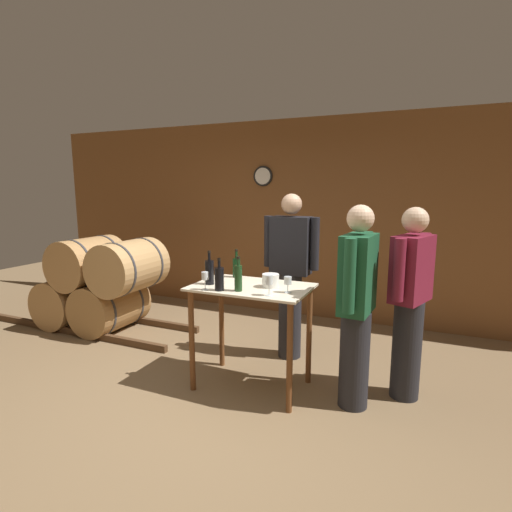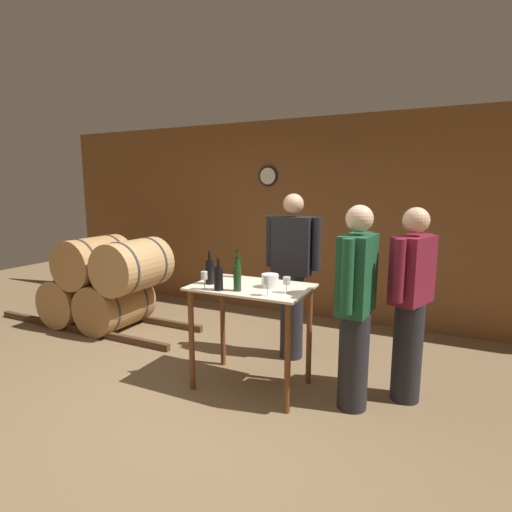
# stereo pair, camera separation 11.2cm
# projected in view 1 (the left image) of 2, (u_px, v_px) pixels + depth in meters

# --- Properties ---
(ground_plane) EXTENTS (14.00, 14.00, 0.00)m
(ground_plane) POSITION_uv_depth(u_px,v_px,m) (201.00, 409.00, 3.25)
(ground_plane) COLOR brown
(back_wall) EXTENTS (8.40, 0.08, 2.70)m
(back_wall) POSITION_uv_depth(u_px,v_px,m) (303.00, 219.00, 5.49)
(back_wall) COLOR brown
(back_wall) RESTS_ON ground_plane
(barrel_rack) EXTENTS (2.82, 0.82, 1.17)m
(barrel_rack) POSITION_uv_depth(u_px,v_px,m) (99.00, 285.00, 5.06)
(barrel_rack) COLOR #4C331E
(barrel_rack) RESTS_ON ground_plane
(tasting_table) EXTENTS (1.02, 0.67, 0.94)m
(tasting_table) POSITION_uv_depth(u_px,v_px,m) (251.00, 308.00, 3.52)
(tasting_table) COLOR beige
(tasting_table) RESTS_ON ground_plane
(wine_bottle_far_left) EXTENTS (0.08, 0.08, 0.30)m
(wine_bottle_far_left) POSITION_uv_depth(u_px,v_px,m) (209.00, 272.00, 3.53)
(wine_bottle_far_left) COLOR black
(wine_bottle_far_left) RESTS_ON tasting_table
(wine_bottle_left) EXTENTS (0.07, 0.07, 0.27)m
(wine_bottle_left) POSITION_uv_depth(u_px,v_px,m) (236.00, 267.00, 3.81)
(wine_bottle_left) COLOR black
(wine_bottle_left) RESTS_ON tasting_table
(wine_bottle_center) EXTENTS (0.08, 0.08, 0.28)m
(wine_bottle_center) POSITION_uv_depth(u_px,v_px,m) (219.00, 278.00, 3.32)
(wine_bottle_center) COLOR black
(wine_bottle_center) RESTS_ON tasting_table
(wine_bottle_right) EXTENTS (0.06, 0.06, 0.29)m
(wine_bottle_right) POSITION_uv_depth(u_px,v_px,m) (238.00, 277.00, 3.29)
(wine_bottle_right) COLOR #193819
(wine_bottle_right) RESTS_ON tasting_table
(wine_glass_near_left) EXTENTS (0.06, 0.06, 0.15)m
(wine_glass_near_left) POSITION_uv_depth(u_px,v_px,m) (205.00, 277.00, 3.33)
(wine_glass_near_left) COLOR silver
(wine_glass_near_left) RESTS_ON tasting_table
(wine_glass_near_center) EXTENTS (0.06, 0.06, 0.16)m
(wine_glass_near_center) POSITION_uv_depth(u_px,v_px,m) (269.00, 281.00, 3.15)
(wine_glass_near_center) COLOR silver
(wine_glass_near_center) RESTS_ON tasting_table
(wine_glass_near_right) EXTENTS (0.06, 0.06, 0.13)m
(wine_glass_near_right) POSITION_uv_depth(u_px,v_px,m) (288.00, 281.00, 3.25)
(wine_glass_near_right) COLOR silver
(wine_glass_near_right) RESTS_ON tasting_table
(ice_bucket) EXTENTS (0.15, 0.15, 0.12)m
(ice_bucket) POSITION_uv_depth(u_px,v_px,m) (271.00, 281.00, 3.43)
(ice_bucket) COLOR white
(ice_bucket) RESTS_ON tasting_table
(person_host) EXTENTS (0.25, 0.59, 1.66)m
(person_host) POSITION_uv_depth(u_px,v_px,m) (357.00, 304.00, 3.17)
(person_host) COLOR #232328
(person_host) RESTS_ON ground_plane
(person_visitor_with_scarf) EXTENTS (0.59, 0.24, 1.73)m
(person_visitor_with_scarf) POSITION_uv_depth(u_px,v_px,m) (291.00, 273.00, 4.13)
(person_visitor_with_scarf) COLOR #232328
(person_visitor_with_scarf) RESTS_ON ground_plane
(person_visitor_bearded) EXTENTS (0.34, 0.56, 1.63)m
(person_visitor_bearded) POSITION_uv_depth(u_px,v_px,m) (410.00, 300.00, 3.31)
(person_visitor_bearded) COLOR #232328
(person_visitor_bearded) RESTS_ON ground_plane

